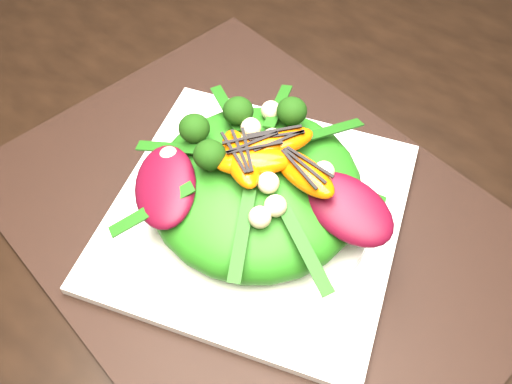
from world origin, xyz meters
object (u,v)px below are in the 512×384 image
Objects in this scene: placemat at (256,218)px; salad_bowl at (256,206)px; plate_base at (256,214)px; lettuce_mound at (256,188)px; orange_segment at (278,141)px.

placemat is 0.02m from salad_bowl.
plate_base is 0.04m from lettuce_mound.
orange_segment reaches higher than placemat.
salad_bowl is at bearing -90.00° from placemat.
orange_segment is (0.00, 0.03, 0.04)m from lettuce_mound.
salad_bowl is (0.00, -0.00, 0.02)m from placemat.
plate_base is 0.09m from orange_segment.
lettuce_mound reaches higher than plate_base.
lettuce_mound is (0.00, -0.00, 0.03)m from salad_bowl.
lettuce_mound is at bearing -90.00° from placemat.
lettuce_mound is (0.00, -0.00, 0.04)m from plate_base.
salad_bowl is 0.03m from lettuce_mound.
lettuce_mound is at bearing -90.00° from plate_base.
salad_bowl is at bearing -90.00° from plate_base.
lettuce_mound is (0.00, -0.00, 0.05)m from placemat.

